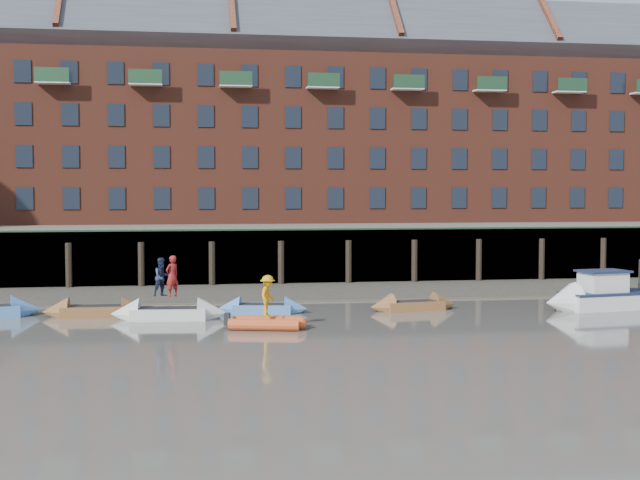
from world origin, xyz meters
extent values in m
plane|color=#615C55|center=(0.00, 0.00, 0.00)|extent=(220.00, 220.00, 0.00)
cube|color=#3D382F|center=(0.00, 18.00, 0.00)|extent=(110.00, 8.00, 0.50)
cube|color=#4C4336|center=(0.00, 14.60, 0.00)|extent=(110.00, 1.60, 0.10)
cube|color=#2D2A26|center=(0.00, 22.40, 1.60)|extent=(110.00, 0.80, 3.20)
cylinder|color=black|center=(-10.00, 21.75, 1.30)|extent=(0.36, 0.36, 2.60)
cylinder|color=black|center=(-6.00, 21.75, 1.30)|extent=(0.36, 0.36, 2.60)
cylinder|color=black|center=(-2.00, 21.75, 1.30)|extent=(0.36, 0.36, 2.60)
cylinder|color=black|center=(2.00, 21.75, 1.30)|extent=(0.36, 0.36, 2.60)
cylinder|color=black|center=(6.00, 21.75, 1.30)|extent=(0.36, 0.36, 2.60)
cylinder|color=black|center=(10.00, 21.75, 1.30)|extent=(0.36, 0.36, 2.60)
cylinder|color=black|center=(14.00, 21.75, 1.30)|extent=(0.36, 0.36, 2.60)
cylinder|color=black|center=(18.00, 21.75, 1.30)|extent=(0.36, 0.36, 2.60)
cylinder|color=black|center=(22.00, 21.75, 1.30)|extent=(0.36, 0.36, 2.60)
cube|color=#264C2D|center=(0.00, 22.10, 3.25)|extent=(110.00, 0.06, 0.10)
cube|color=#5E594D|center=(0.00, 36.00, 1.60)|extent=(110.00, 28.00, 3.20)
cube|color=brown|center=(0.00, 37.00, 9.20)|extent=(80.00, 10.00, 12.00)
cube|color=#42444C|center=(0.00, 37.00, 16.40)|extent=(80.60, 15.56, 15.56)
cube|color=black|center=(-14.00, 31.98, 5.00)|extent=(1.10, 0.12, 1.50)
cube|color=black|center=(-11.00, 31.98, 5.00)|extent=(1.10, 0.12, 1.50)
cube|color=black|center=(-8.00, 31.98, 5.00)|extent=(1.10, 0.12, 1.50)
cube|color=black|center=(-5.00, 31.98, 5.00)|extent=(1.10, 0.12, 1.50)
cube|color=black|center=(-2.00, 31.98, 5.00)|extent=(1.10, 0.12, 1.50)
cube|color=black|center=(1.00, 31.98, 5.00)|extent=(1.10, 0.12, 1.50)
cube|color=black|center=(4.00, 31.98, 5.00)|extent=(1.10, 0.12, 1.50)
cube|color=black|center=(7.00, 31.98, 5.00)|extent=(1.10, 0.12, 1.50)
cube|color=black|center=(10.00, 31.98, 5.00)|extent=(1.10, 0.12, 1.50)
cube|color=black|center=(13.00, 31.98, 5.00)|extent=(1.10, 0.12, 1.50)
cube|color=black|center=(16.00, 31.98, 5.00)|extent=(1.10, 0.12, 1.50)
cube|color=black|center=(19.00, 31.98, 5.00)|extent=(1.10, 0.12, 1.50)
cube|color=black|center=(22.00, 31.98, 5.00)|extent=(1.10, 0.12, 1.50)
cube|color=black|center=(25.00, 31.98, 5.00)|extent=(1.10, 0.12, 1.50)
cube|color=black|center=(28.00, 31.98, 5.00)|extent=(1.10, 0.12, 1.50)
cube|color=black|center=(-14.00, 31.98, 7.80)|extent=(1.10, 0.12, 1.50)
cube|color=black|center=(-11.00, 31.98, 7.80)|extent=(1.10, 0.12, 1.50)
cube|color=black|center=(-8.00, 31.98, 7.80)|extent=(1.10, 0.12, 1.50)
cube|color=black|center=(-5.00, 31.98, 7.80)|extent=(1.10, 0.12, 1.50)
cube|color=black|center=(-2.00, 31.98, 7.80)|extent=(1.10, 0.12, 1.50)
cube|color=black|center=(1.00, 31.98, 7.80)|extent=(1.10, 0.12, 1.50)
cube|color=black|center=(4.00, 31.98, 7.80)|extent=(1.10, 0.12, 1.50)
cube|color=black|center=(7.00, 31.98, 7.80)|extent=(1.10, 0.12, 1.50)
cube|color=black|center=(10.00, 31.98, 7.80)|extent=(1.10, 0.12, 1.50)
cube|color=black|center=(13.00, 31.98, 7.80)|extent=(1.10, 0.12, 1.50)
cube|color=black|center=(16.00, 31.98, 7.80)|extent=(1.10, 0.12, 1.50)
cube|color=black|center=(19.00, 31.98, 7.80)|extent=(1.10, 0.12, 1.50)
cube|color=black|center=(22.00, 31.98, 7.80)|extent=(1.10, 0.12, 1.50)
cube|color=black|center=(25.00, 31.98, 7.80)|extent=(1.10, 0.12, 1.50)
cube|color=black|center=(28.00, 31.98, 7.80)|extent=(1.10, 0.12, 1.50)
cube|color=black|center=(-14.00, 31.98, 10.60)|extent=(1.10, 0.12, 1.50)
cube|color=black|center=(-11.00, 31.98, 10.60)|extent=(1.10, 0.12, 1.50)
cube|color=black|center=(-8.00, 31.98, 10.60)|extent=(1.10, 0.12, 1.50)
cube|color=black|center=(-5.00, 31.98, 10.60)|extent=(1.10, 0.12, 1.50)
cube|color=black|center=(-2.00, 31.98, 10.60)|extent=(1.10, 0.12, 1.50)
cube|color=black|center=(1.00, 31.98, 10.60)|extent=(1.10, 0.12, 1.50)
cube|color=black|center=(4.00, 31.98, 10.60)|extent=(1.10, 0.12, 1.50)
cube|color=black|center=(7.00, 31.98, 10.60)|extent=(1.10, 0.12, 1.50)
cube|color=black|center=(10.00, 31.98, 10.60)|extent=(1.10, 0.12, 1.50)
cube|color=black|center=(13.00, 31.98, 10.60)|extent=(1.10, 0.12, 1.50)
cube|color=black|center=(16.00, 31.98, 10.60)|extent=(1.10, 0.12, 1.50)
cube|color=black|center=(19.00, 31.98, 10.60)|extent=(1.10, 0.12, 1.50)
cube|color=black|center=(22.00, 31.98, 10.60)|extent=(1.10, 0.12, 1.50)
cube|color=black|center=(25.00, 31.98, 10.60)|extent=(1.10, 0.12, 1.50)
cube|color=black|center=(28.00, 31.98, 10.60)|extent=(1.10, 0.12, 1.50)
cube|color=black|center=(-14.00, 31.98, 13.40)|extent=(1.10, 0.12, 1.50)
cube|color=black|center=(-11.00, 31.98, 13.40)|extent=(1.10, 0.12, 1.50)
cube|color=black|center=(-8.00, 31.98, 13.40)|extent=(1.10, 0.12, 1.50)
cube|color=black|center=(-5.00, 31.98, 13.40)|extent=(1.10, 0.12, 1.50)
cube|color=black|center=(-2.00, 31.98, 13.40)|extent=(1.10, 0.12, 1.50)
cube|color=black|center=(1.00, 31.98, 13.40)|extent=(1.10, 0.12, 1.50)
cube|color=black|center=(4.00, 31.98, 13.40)|extent=(1.10, 0.12, 1.50)
cube|color=black|center=(7.00, 31.98, 13.40)|extent=(1.10, 0.12, 1.50)
cube|color=black|center=(10.00, 31.98, 13.40)|extent=(1.10, 0.12, 1.50)
cube|color=black|center=(13.00, 31.98, 13.40)|extent=(1.10, 0.12, 1.50)
cube|color=black|center=(16.00, 31.98, 13.40)|extent=(1.10, 0.12, 1.50)
cube|color=black|center=(19.00, 31.98, 13.40)|extent=(1.10, 0.12, 1.50)
cube|color=black|center=(22.00, 31.98, 13.40)|extent=(1.10, 0.12, 1.50)
cube|color=black|center=(25.00, 31.98, 13.40)|extent=(1.10, 0.12, 1.50)
cube|color=black|center=(28.00, 31.98, 13.40)|extent=(1.10, 0.12, 1.50)
cone|color=#4B7FC3|center=(-10.59, 11.22, 0.25)|extent=(1.53, 1.68, 1.45)
cube|color=brown|center=(-7.52, 10.53, 0.23)|extent=(2.95, 1.33, 0.46)
cone|color=brown|center=(-5.80, 10.53, 0.23)|extent=(1.15, 1.33, 1.33)
cone|color=brown|center=(-9.23, 10.54, 0.23)|extent=(1.15, 1.33, 1.33)
cube|color=black|center=(-7.52, 10.53, 0.44)|extent=(2.46, 1.00, 0.06)
cube|color=silver|center=(-4.29, 9.04, 0.25)|extent=(3.32, 1.73, 0.50)
cone|color=silver|center=(-2.43, 8.87, 0.25)|extent=(1.37, 1.55, 1.45)
cone|color=silver|center=(-6.16, 9.21, 0.25)|extent=(1.37, 1.55, 1.45)
cube|color=black|center=(-4.29, 9.04, 0.48)|extent=(2.76, 1.32, 0.06)
cube|color=#4B7FC3|center=(-0.12, 10.36, 0.20)|extent=(2.79, 1.65, 0.41)
cone|color=#4B7FC3|center=(1.38, 10.07, 0.20)|extent=(1.22, 1.35, 1.18)
cone|color=#4B7FC3|center=(-1.62, 10.64, 0.20)|extent=(1.22, 1.35, 1.18)
cube|color=black|center=(-0.12, 10.36, 0.39)|extent=(2.31, 1.28, 0.06)
cube|color=brown|center=(6.88, 10.25, 0.21)|extent=(2.88, 1.63, 0.43)
cone|color=brown|center=(8.45, 10.49, 0.21)|extent=(1.23, 1.38, 1.23)
cone|color=brown|center=(5.30, 10.01, 0.21)|extent=(1.23, 1.38, 1.23)
cube|color=black|center=(6.88, 10.25, 0.41)|extent=(2.39, 1.25, 0.06)
cylinder|color=#D24F21|center=(-0.30, 6.30, 0.23)|extent=(2.85, 1.13, 0.47)
cylinder|color=#D24F21|center=(-0.54, 5.34, 0.23)|extent=(2.85, 1.13, 0.47)
sphere|color=#D24F21|center=(0.95, 5.48, 0.23)|extent=(0.53, 0.53, 0.53)
cube|color=black|center=(-0.42, 5.82, 0.23)|extent=(2.47, 1.35, 0.16)
cube|color=silver|center=(16.09, 9.28, 0.41)|extent=(4.74, 2.53, 0.82)
cone|color=silver|center=(13.49, 8.86, 0.41)|extent=(1.81, 2.05, 1.83)
cube|color=#19233F|center=(16.09, 9.28, 0.76)|extent=(4.75, 2.56, 0.12)
cube|color=silver|center=(15.73, 9.22, 1.28)|extent=(2.12, 1.66, 0.92)
cube|color=#19233F|center=(15.73, 9.22, 1.79)|extent=(2.42, 1.89, 0.09)
imported|color=maroon|center=(-4.14, 9.10, 1.87)|extent=(0.77, 0.74, 1.78)
imported|color=#19233F|center=(-4.57, 9.27, 1.81)|extent=(1.02, 0.95, 1.68)
imported|color=orange|center=(-0.33, 5.78, 1.33)|extent=(0.97, 1.23, 1.67)
camera|label=1|loc=(-3.75, -29.63, 5.61)|focal=50.00mm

